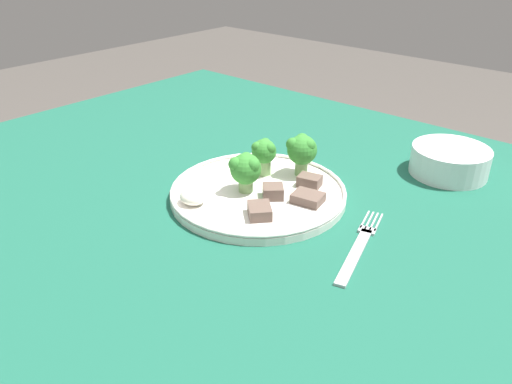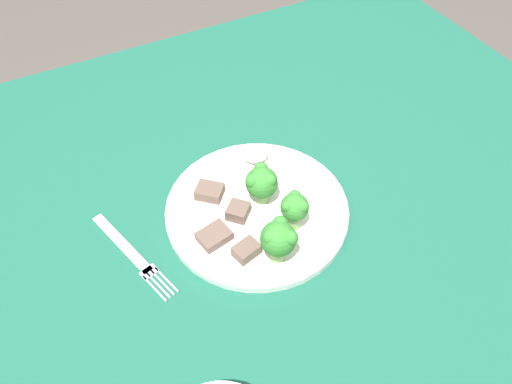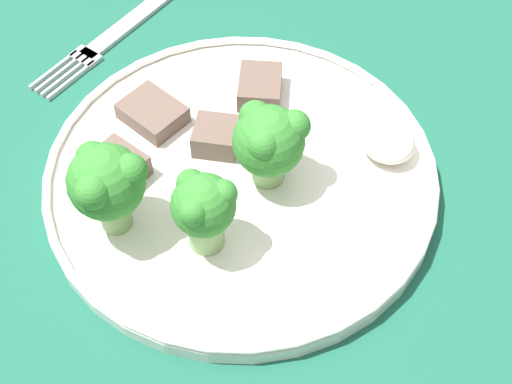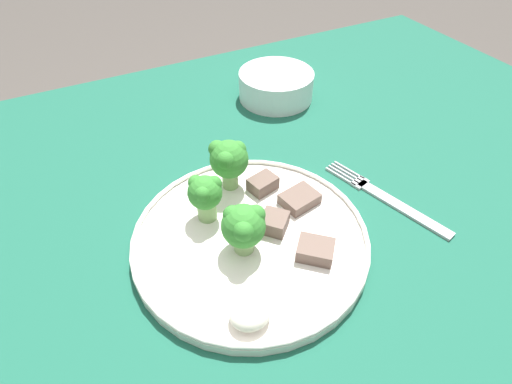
{
  "view_description": "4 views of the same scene",
  "coord_description": "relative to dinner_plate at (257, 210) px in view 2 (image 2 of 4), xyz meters",
  "views": [
    {
      "loc": [
        0.44,
        -0.52,
        1.09
      ],
      "look_at": [
        -0.0,
        -0.01,
        0.72
      ],
      "focal_mm": 35.0,
      "sensor_mm": 36.0,
      "label": 1
    },
    {
      "loc": [
        0.21,
        0.44,
        1.3
      ],
      "look_at": [
        -0.02,
        0.01,
        0.75
      ],
      "focal_mm": 35.0,
      "sensor_mm": 36.0,
      "label": 2
    },
    {
      "loc": [
        -0.27,
        0.19,
        1.11
      ],
      "look_at": [
        -0.04,
        0.02,
        0.72
      ],
      "focal_mm": 50.0,
      "sensor_mm": 36.0,
      "label": 3
    },
    {
      "loc": [
        -0.15,
        -0.26,
        1.08
      ],
      "look_at": [
        0.0,
        0.04,
        0.76
      ],
      "focal_mm": 28.0,
      "sensor_mm": 36.0,
      "label": 4
    }
  ],
  "objects": [
    {
      "name": "fork",
      "position": [
        0.2,
        -0.02,
        -0.01
      ],
      "size": [
        0.07,
        0.19,
        0.0
      ],
      "color": "#B2B2B7",
      "rests_on": "table"
    },
    {
      "name": "broccoli_floret_near_rim_left",
      "position": [
        -0.03,
        0.05,
        0.04
      ],
      "size": [
        0.04,
        0.04,
        0.06
      ],
      "color": "#7FA866",
      "rests_on": "dinner_plate"
    },
    {
      "name": "ground_plane",
      "position": [
        0.02,
        -0.01,
        -0.71
      ],
      "size": [
        8.0,
        8.0,
        0.0
      ],
      "primitive_type": "plane",
      "color": "#4C4742"
    },
    {
      "name": "dinner_plate",
      "position": [
        0.0,
        0.0,
        0.0
      ],
      "size": [
        0.28,
        0.28,
        0.02
      ],
      "color": "white",
      "rests_on": "table"
    },
    {
      "name": "meat_slice_edge_slice",
      "position": [
        0.08,
        0.02,
        0.01
      ],
      "size": [
        0.05,
        0.04,
        0.01
      ],
      "color": "brown",
      "rests_on": "dinner_plate"
    },
    {
      "name": "broccoli_floret_center_left",
      "position": [
        -0.01,
        -0.02,
        0.04
      ],
      "size": [
        0.05,
        0.05,
        0.06
      ],
      "color": "#7FA866",
      "rests_on": "dinner_plate"
    },
    {
      "name": "table",
      "position": [
        0.02,
        -0.01,
        -0.09
      ],
      "size": [
        1.34,
        1.03,
        0.7
      ],
      "color": "#195642",
      "rests_on": "ground_plane"
    },
    {
      "name": "broccoli_floret_back_left",
      "position": [
        0.01,
        0.09,
        0.05
      ],
      "size": [
        0.05,
        0.05,
        0.07
      ],
      "color": "#7FA866",
      "rests_on": "dinner_plate"
    },
    {
      "name": "meat_slice_middle_slice",
      "position": [
        0.05,
        0.07,
        0.01
      ],
      "size": [
        0.04,
        0.03,
        0.02
      ],
      "color": "brown",
      "rests_on": "dinner_plate"
    },
    {
      "name": "meat_slice_rear_slice",
      "position": [
        0.03,
        -0.0,
        0.01
      ],
      "size": [
        0.04,
        0.04,
        0.02
      ],
      "color": "brown",
      "rests_on": "dinner_plate"
    },
    {
      "name": "sauce_dollop",
      "position": [
        -0.05,
        -0.1,
        0.01
      ],
      "size": [
        0.04,
        0.04,
        0.02
      ],
      "color": "silver",
      "rests_on": "dinner_plate"
    },
    {
      "name": "meat_slice_front_slice",
      "position": [
        0.05,
        -0.06,
        0.01
      ],
      "size": [
        0.05,
        0.05,
        0.02
      ],
      "color": "brown",
      "rests_on": "dinner_plate"
    }
  ]
}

